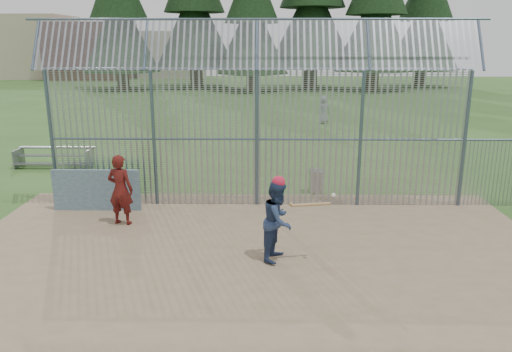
{
  "coord_description": "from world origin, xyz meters",
  "views": [
    {
      "loc": [
        0.21,
        -10.73,
        4.75
      ],
      "look_at": [
        0.0,
        2.0,
        1.3
      ],
      "focal_mm": 35.0,
      "sensor_mm": 36.0,
      "label": 1
    }
  ],
  "objects_px": {
    "trash_can": "(317,181)",
    "batter": "(278,221)",
    "onlooker": "(120,190)",
    "bleacher": "(54,157)",
    "dugout_wall": "(97,190)"
  },
  "relations": [
    {
      "from": "dugout_wall",
      "to": "trash_can",
      "type": "bearing_deg",
      "value": 16.23
    },
    {
      "from": "trash_can",
      "to": "bleacher",
      "type": "height_order",
      "value": "trash_can"
    },
    {
      "from": "onlooker",
      "to": "bleacher",
      "type": "relative_size",
      "value": 0.63
    },
    {
      "from": "batter",
      "to": "onlooker",
      "type": "bearing_deg",
      "value": 81.69
    },
    {
      "from": "dugout_wall",
      "to": "batter",
      "type": "xyz_separation_m",
      "value": [
        5.13,
        -3.26,
        0.3
      ]
    },
    {
      "from": "trash_can",
      "to": "batter",
      "type": "bearing_deg",
      "value": -105.03
    },
    {
      "from": "batter",
      "to": "trash_can",
      "type": "distance_m",
      "value": 5.37
    },
    {
      "from": "dugout_wall",
      "to": "onlooker",
      "type": "xyz_separation_m",
      "value": [
        1.03,
        -1.1,
        0.35
      ]
    },
    {
      "from": "trash_can",
      "to": "bleacher",
      "type": "xyz_separation_m",
      "value": [
        -9.88,
        3.26,
        0.03
      ]
    },
    {
      "from": "dugout_wall",
      "to": "batter",
      "type": "bearing_deg",
      "value": -32.46
    },
    {
      "from": "batter",
      "to": "dugout_wall",
      "type": "bearing_deg",
      "value": 76.98
    },
    {
      "from": "bleacher",
      "to": "onlooker",
      "type": "bearing_deg",
      "value": -54.96
    },
    {
      "from": "dugout_wall",
      "to": "bleacher",
      "type": "height_order",
      "value": "dugout_wall"
    },
    {
      "from": "onlooker",
      "to": "bleacher",
      "type": "distance_m",
      "value": 7.67
    },
    {
      "from": "batter",
      "to": "onlooker",
      "type": "distance_m",
      "value": 4.64
    }
  ]
}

